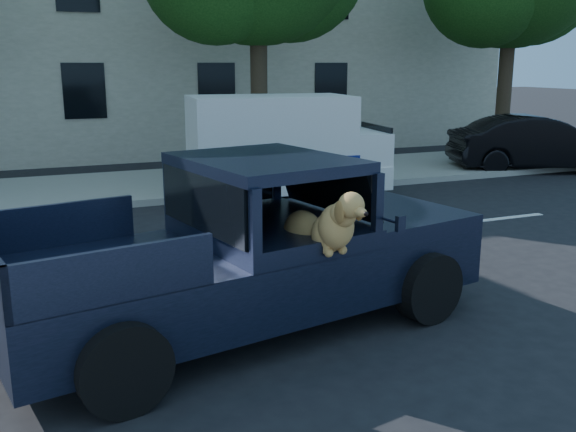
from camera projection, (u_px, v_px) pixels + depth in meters
name	position (u px, v px, depth m)	size (l,w,h in m)	color
ground	(126.00, 358.00, 6.68)	(120.00, 120.00, 0.00)	black
far_sidewalk	(64.00, 192.00, 14.92)	(60.00, 4.00, 0.15)	gray
lane_stripes	(218.00, 251.00, 10.48)	(21.60, 0.14, 0.01)	silver
building_main	(132.00, 17.00, 21.57)	(26.00, 6.00, 9.00)	beige
pickup_truck	(241.00, 273.00, 7.28)	(5.80, 3.26, 1.97)	black
mail_truck	(283.00, 156.00, 14.07)	(4.41, 2.55, 2.31)	silver
parked_sedan	(537.00, 144.00, 18.03)	(4.76, 1.66, 1.57)	black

